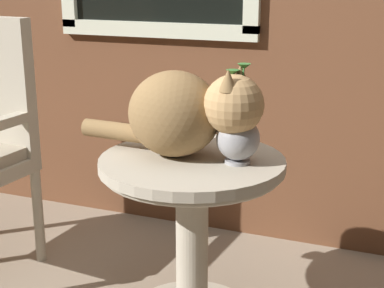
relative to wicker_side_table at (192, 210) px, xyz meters
name	(u,v)px	position (x,y,z in m)	size (l,w,h in m)	color
wicker_side_table	(192,210)	(0.00, 0.00, 0.00)	(0.63, 0.63, 0.63)	#B2A893
cat	(185,112)	(-0.03, 0.01, 0.34)	(0.67, 0.31, 0.32)	olive
pewter_vase_with_ivy	(238,134)	(0.16, 0.01, 0.29)	(0.14, 0.14, 0.32)	#99999E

